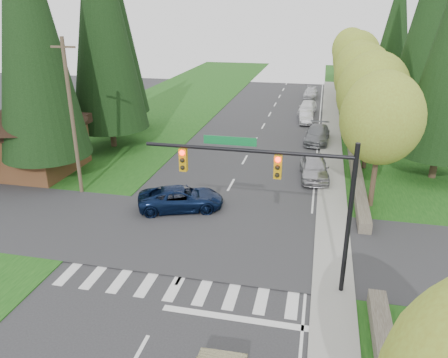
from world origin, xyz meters
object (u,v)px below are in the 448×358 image
(suv_navy, at_px, (181,198))
(parked_car_e, at_px, (311,93))
(parked_car_b, at_px, (317,134))
(parked_car_d, at_px, (307,107))
(parked_car_a, at_px, (314,167))
(parked_car_c, at_px, (306,117))

(suv_navy, xyz_separation_m, parked_car_e, (6.39, 37.77, -0.09))
(parked_car_b, bearing_deg, parked_car_d, 100.41)
(parked_car_a, relative_size, parked_car_d, 1.06)
(suv_navy, height_order, parked_car_d, parked_car_d)
(parked_car_c, distance_m, parked_car_d, 4.31)
(parked_car_a, distance_m, parked_car_d, 20.61)
(parked_car_c, height_order, parked_car_d, parked_car_d)
(parked_car_b, relative_size, parked_car_c, 1.28)
(parked_car_a, distance_m, parked_car_c, 16.32)
(parked_car_c, relative_size, parked_car_d, 0.87)
(parked_car_d, bearing_deg, parked_car_c, -85.75)
(suv_navy, distance_m, parked_car_e, 38.30)
(parked_car_a, xyz_separation_m, parked_car_c, (-1.40, 16.26, -0.17))
(parked_car_e, bearing_deg, parked_car_c, -88.00)
(suv_navy, bearing_deg, parked_car_e, -29.50)
(parked_car_a, height_order, parked_car_c, parked_car_a)
(suv_navy, height_order, parked_car_e, suv_navy)
(suv_navy, xyz_separation_m, parked_car_d, (6.39, 27.67, 0.06))
(parked_car_c, bearing_deg, parked_car_e, 83.92)
(suv_navy, height_order, parked_car_b, parked_car_b)
(suv_navy, relative_size, parked_car_d, 1.14)
(parked_car_d, bearing_deg, parked_car_e, 94.25)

